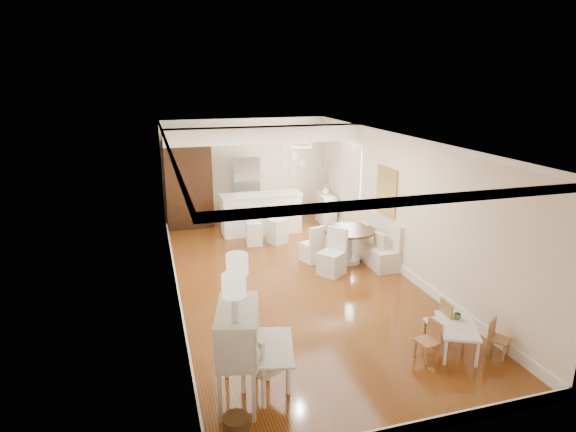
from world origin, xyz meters
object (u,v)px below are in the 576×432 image
kids_chair_a (428,341)px  sideboard (326,209)px  kids_chair_c (499,339)px  fridge (259,189)px  bar_stool_right (277,224)px  secretary_bureau (238,354)px  bar_stool_left (254,227)px  breakfast_counter (261,213)px  kids_chair_b (437,322)px  slip_chair_near (332,252)px  dining_table (349,246)px  pantry_cabinet (188,184)px  gustavian_armchair (265,362)px  wicker_basket (236,429)px  kids_table (456,338)px  slip_chair_far (312,243)px

kids_chair_a → sideboard: bearing=162.9°
kids_chair_c → fridge: (-1.76, 7.56, 0.62)m
bar_stool_right → secretary_bureau: bearing=-134.1°
bar_stool_right → bar_stool_left: bearing=152.6°
kids_chair_a → breakfast_counter: size_ratio=0.29×
kids_chair_b → kids_chair_c: kids_chair_b is taller
fridge → slip_chair_near: bearing=-82.4°
dining_table → breakfast_counter: bearing=118.0°
secretary_bureau → pantry_cabinet: (0.10, 7.47, 0.53)m
secretary_bureau → kids_chair_c: bearing=12.0°
gustavian_armchair → kids_chair_a: bearing=-114.0°
breakfast_counter → bar_stool_left: breakfast_counter is taller
kids_chair_b → kids_chair_c: (0.63, -0.61, -0.05)m
kids_chair_a → wicker_basket: bearing=-83.0°
fridge → kids_chair_a: bearing=-84.4°
kids_chair_a → sideboard: size_ratio=0.70×
kids_table → slip_chair_near: slip_chair_near is taller
gustavian_armchair → fridge: size_ratio=0.50×
kids_chair_a → kids_chair_c: (1.04, -0.22, -0.02)m
slip_chair_near → dining_table: bearing=94.4°
kids_chair_a → slip_chair_far: bearing=175.9°
kids_table → bar_stool_right: bearing=103.3°
wicker_basket → kids_chair_b: 3.52m
kids_chair_c → bar_stool_right: size_ratio=0.59×
slip_chair_far → bar_stool_left: bearing=-73.2°
gustavian_armchair → slip_chair_near: 4.01m
slip_chair_near → breakfast_counter: size_ratio=0.46×
kids_chair_b → wicker_basket: bearing=-67.8°
breakfast_counter → pantry_cabinet: 2.11m
bar_stool_right → slip_chair_far: bearing=-97.2°
kids_chair_b → pantry_cabinet: pantry_cabinet is taller
kids_table → sideboard: 6.58m
slip_chair_far → bar_stool_right: bar_stool_right is taller
sideboard → secretary_bureau: bearing=-114.5°
pantry_cabinet → bar_stool_right: bearing=-46.2°
secretary_bureau → slip_chair_far: 4.80m
secretary_bureau → breakfast_counter: bearing=88.1°
kids_chair_b → slip_chair_far: size_ratio=0.79×
secretary_bureau → dining_table: secretary_bureau is taller
wicker_basket → kids_chair_c: size_ratio=0.55×
kids_table → sideboard: size_ratio=1.01×
slip_chair_near → fridge: 4.15m
secretary_bureau → slip_chair_near: 4.21m
fridge → sideboard: (1.70, -0.71, -0.50)m
dining_table → breakfast_counter: (-1.34, 2.53, 0.14)m
kids_chair_a → dining_table: bearing=164.9°
wicker_basket → kids_chair_a: size_ratio=0.52×
sideboard → gustavian_armchair: bearing=-112.2°
kids_table → fridge: (-1.24, 7.27, 0.69)m
secretary_bureau → kids_table: (3.24, 0.16, -0.41)m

